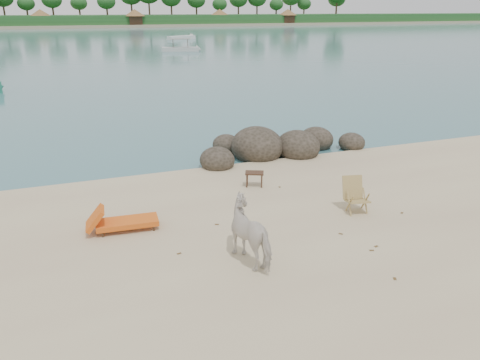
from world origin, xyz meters
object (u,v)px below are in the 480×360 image
object	(u,v)px
boulders	(274,147)
deck_chair	(358,197)
cow	(254,233)
side_table	(254,180)
lounge_chair	(127,220)

from	to	relation	value
boulders	deck_chair	world-z (taller)	boulders
cow	side_table	world-z (taller)	cow
side_table	cow	bearing A→B (deg)	-88.59
side_table	deck_chair	xyz separation A→B (m)	(1.74, -2.62, 0.23)
boulders	lounge_chair	bearing A→B (deg)	-142.51
boulders	side_table	world-z (taller)	boulders
boulders	deck_chair	bearing A→B (deg)	-91.87
cow	lounge_chair	distance (m)	3.25
boulders	cow	xyz separation A→B (m)	(-3.53, -6.75, 0.37)
side_table	deck_chair	size ratio (longest dim) A/B	0.60
cow	lounge_chair	world-z (taller)	cow
deck_chair	side_table	bearing A→B (deg)	135.97
boulders	side_table	xyz separation A→B (m)	(-1.92, -2.83, -0.05)
boulders	cow	world-z (taller)	cow
side_table	lounge_chair	bearing A→B (deg)	-133.75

